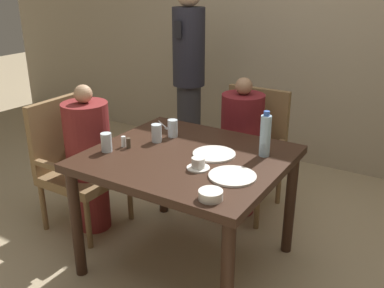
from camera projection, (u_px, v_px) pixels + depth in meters
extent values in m
plane|color=tan|center=(188.00, 261.00, 2.86)|extent=(16.00, 16.00, 0.00)
cube|color=tan|center=(303.00, 20.00, 3.97)|extent=(8.00, 0.06, 2.80)
cube|color=#331E14|center=(188.00, 158.00, 2.59)|extent=(1.15, 1.04, 0.05)
cylinder|color=#331E14|center=(77.00, 224.00, 2.61)|extent=(0.07, 0.07, 0.72)
cylinder|color=#331E14|center=(227.00, 283.00, 2.11)|extent=(0.07, 0.07, 0.72)
cylinder|color=#331E14|center=(163.00, 170.00, 3.34)|extent=(0.07, 0.07, 0.72)
cylinder|color=#331E14|center=(290.00, 204.00, 2.84)|extent=(0.07, 0.07, 0.72)
cube|color=brown|center=(85.00, 176.00, 3.14)|extent=(0.51, 0.51, 0.07)
cube|color=brown|center=(58.00, 133.00, 3.15)|extent=(0.05, 0.51, 0.52)
cube|color=brown|center=(105.00, 146.00, 3.27)|extent=(0.46, 0.04, 0.04)
cube|color=brown|center=(58.00, 168.00, 2.90)|extent=(0.46, 0.04, 0.04)
cylinder|color=brown|center=(130.00, 197.00, 3.29)|extent=(0.04, 0.04, 0.37)
cylinder|color=brown|center=(88.00, 224.00, 2.94)|extent=(0.04, 0.04, 0.37)
cylinder|color=brown|center=(87.00, 184.00, 3.51)|extent=(0.04, 0.04, 0.37)
cylinder|color=brown|center=(44.00, 207.00, 3.15)|extent=(0.04, 0.04, 0.37)
cylinder|color=maroon|center=(93.00, 200.00, 3.18)|extent=(0.24, 0.24, 0.44)
cylinder|color=maroon|center=(87.00, 139.00, 3.01)|extent=(0.32, 0.32, 0.53)
sphere|color=tan|center=(83.00, 94.00, 2.89)|extent=(0.13, 0.13, 0.13)
cube|color=brown|center=(244.00, 162.00, 3.37)|extent=(0.51, 0.51, 0.07)
cube|color=brown|center=(258.00, 119.00, 3.45)|extent=(0.51, 0.05, 0.52)
cube|color=brown|center=(273.00, 150.00, 3.20)|extent=(0.04, 0.46, 0.04)
cube|color=brown|center=(218.00, 138.00, 3.43)|extent=(0.04, 0.46, 0.04)
cylinder|color=brown|center=(257.00, 206.00, 3.17)|extent=(0.04, 0.04, 0.37)
cylinder|color=brown|center=(204.00, 192.00, 3.39)|extent=(0.04, 0.04, 0.37)
cylinder|color=brown|center=(279.00, 183.00, 3.52)|extent=(0.04, 0.04, 0.37)
cylinder|color=brown|center=(230.00, 171.00, 3.74)|extent=(0.04, 0.04, 0.37)
cylinder|color=maroon|center=(239.00, 186.00, 3.39)|extent=(0.24, 0.24, 0.44)
cylinder|color=maroon|center=(242.00, 129.00, 3.22)|extent=(0.32, 0.32, 0.53)
sphere|color=#997051|center=(244.00, 86.00, 3.10)|extent=(0.13, 0.13, 0.13)
cylinder|color=#2D2D33|center=(189.00, 126.00, 4.17)|extent=(0.23, 0.23, 0.82)
cylinder|color=#23232D|center=(189.00, 47.00, 3.89)|extent=(0.30, 0.30, 0.70)
cube|color=black|center=(178.00, 29.00, 3.69)|extent=(0.07, 0.01, 0.14)
cylinder|color=white|center=(214.00, 154.00, 2.57)|extent=(0.26, 0.26, 0.01)
cylinder|color=white|center=(232.00, 176.00, 2.28)|extent=(0.26, 0.26, 0.01)
cylinder|color=white|center=(198.00, 168.00, 2.39)|extent=(0.13, 0.13, 0.01)
cylinder|color=white|center=(198.00, 163.00, 2.37)|extent=(0.08, 0.08, 0.06)
cylinder|color=white|center=(211.00, 195.00, 2.05)|extent=(0.12, 0.12, 0.05)
cylinder|color=#A3C6DB|center=(265.00, 136.00, 2.52)|extent=(0.06, 0.06, 0.25)
cylinder|color=#3359B2|center=(267.00, 113.00, 2.46)|extent=(0.04, 0.04, 0.03)
cylinder|color=silver|center=(173.00, 128.00, 2.84)|extent=(0.07, 0.07, 0.12)
cylinder|color=silver|center=(157.00, 133.00, 2.76)|extent=(0.07, 0.07, 0.12)
cylinder|color=silver|center=(106.00, 142.00, 2.60)|extent=(0.07, 0.07, 0.12)
cylinder|color=white|center=(124.00, 142.00, 2.68)|extent=(0.03, 0.03, 0.07)
cylinder|color=#4C3D2D|center=(128.00, 143.00, 2.66)|extent=(0.03, 0.03, 0.07)
cube|color=silver|center=(163.00, 125.00, 3.09)|extent=(0.16, 0.12, 0.00)
cube|color=silver|center=(167.00, 128.00, 3.01)|extent=(0.04, 0.04, 0.00)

